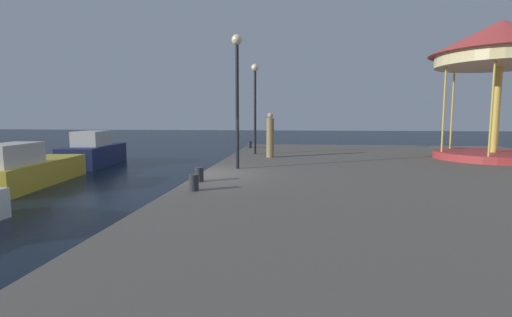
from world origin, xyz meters
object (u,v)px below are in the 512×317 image
at_px(bollard_center, 194,183).
at_px(lamp_post_near_edge, 237,79).
at_px(motorboat_yellow, 28,170).
at_px(bollard_north, 250,145).
at_px(lamp_post_mid_promenade, 255,93).
at_px(motorboat_navy, 94,152).
at_px(bollard_south, 199,174).
at_px(person_mid_promenade, 270,136).
at_px(carousel, 500,56).

bearing_deg(bollard_center, lamp_post_near_edge, 83.65).
xyz_separation_m(motorboat_yellow, bollard_north, (7.32, 8.49, 0.37)).
bearing_deg(lamp_post_mid_promenade, motorboat_navy, 173.63).
bearing_deg(bollard_center, motorboat_navy, 129.51).
bearing_deg(bollard_south, bollard_north, 90.02).
relative_size(lamp_post_mid_promenade, bollard_center, 10.74).
bearing_deg(bollard_north, bollard_south, -89.98).
distance_m(lamp_post_near_edge, lamp_post_mid_promenade, 5.17).
height_order(motorboat_yellow, lamp_post_near_edge, lamp_post_near_edge).
relative_size(lamp_post_mid_promenade, bollard_south, 10.74).
distance_m(motorboat_yellow, bollard_south, 7.85).
distance_m(lamp_post_mid_promenade, bollard_north, 4.42).
height_order(bollard_south, person_mid_promenade, person_mid_promenade).
bearing_deg(bollard_south, motorboat_yellow, 159.21).
bearing_deg(bollard_south, motorboat_navy, 132.67).
distance_m(lamp_post_near_edge, bollard_center, 4.96).
bearing_deg(lamp_post_mid_promenade, bollard_north, 101.60).
relative_size(carousel, person_mid_promenade, 2.90).
distance_m(motorboat_navy, person_mid_promenade, 10.05).
bearing_deg(carousel, bollard_north, 157.45).
xyz_separation_m(motorboat_navy, person_mid_promenade, (9.70, -2.42, 1.03)).
xyz_separation_m(motorboat_navy, bollard_center, (8.38, -10.16, 0.30)).
bearing_deg(bollard_center, bollard_north, 90.96).
bearing_deg(motorboat_navy, bollard_north, 16.39).
distance_m(motorboat_navy, lamp_post_mid_promenade, 9.42).
bearing_deg(carousel, person_mid_promenade, -178.47).
relative_size(lamp_post_near_edge, bollard_south, 11.40).
relative_size(motorboat_yellow, person_mid_promenade, 2.90).
height_order(motorboat_yellow, bollard_south, motorboat_yellow).
distance_m(motorboat_yellow, person_mid_promenade, 9.65).
distance_m(lamp_post_mid_promenade, person_mid_promenade, 2.60).
height_order(motorboat_yellow, bollard_center, motorboat_yellow).
bearing_deg(bollard_north, carousel, -22.55).
distance_m(carousel, lamp_post_near_edge, 11.15).
bearing_deg(motorboat_yellow, lamp_post_near_edge, -0.51).
height_order(motorboat_yellow, person_mid_promenade, person_mid_promenade).
distance_m(carousel, lamp_post_mid_promenade, 10.46).
xyz_separation_m(lamp_post_mid_promenade, bollard_north, (-0.70, 3.39, -2.74)).
bearing_deg(motorboat_yellow, bollard_center, -28.42).
distance_m(carousel, bollard_center, 14.04).
bearing_deg(person_mid_promenade, bollard_south, -103.33).
xyz_separation_m(bollard_south, bollard_center, (0.21, -1.30, 0.00)).
bearing_deg(bollard_south, person_mid_promenade, 76.67).
relative_size(bollard_south, person_mid_promenade, 0.20).
relative_size(bollard_center, person_mid_promenade, 0.20).
bearing_deg(bollard_center, motorboat_yellow, 151.58).
height_order(carousel, bollard_center, carousel).
distance_m(motorboat_yellow, carousel, 19.26).
bearing_deg(bollard_north, motorboat_yellow, -130.79).
xyz_separation_m(motorboat_yellow, bollard_south, (7.33, -2.78, 0.37)).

